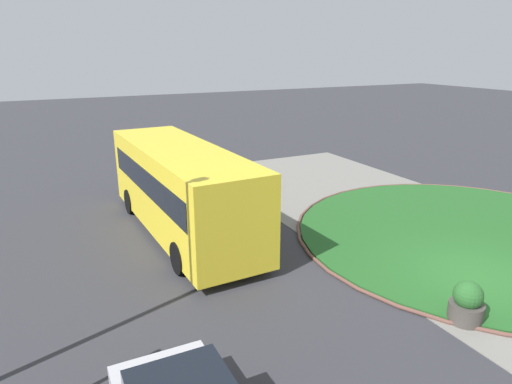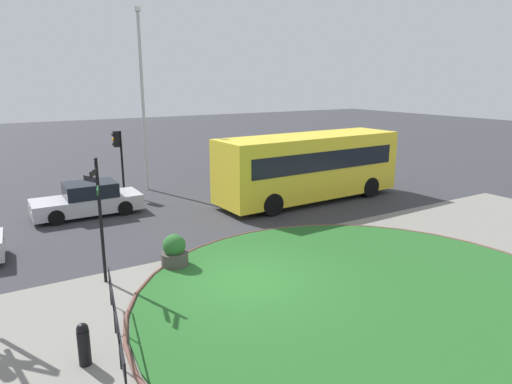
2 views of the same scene
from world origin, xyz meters
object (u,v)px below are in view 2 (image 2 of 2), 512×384
object	(u,v)px
car_far_lane	(88,200)
lamppost_tall	(143,96)
bollard_foreground	(84,344)
planter_near_signpost	(175,253)
bus_yellow	(309,166)
traffic_light_near	(118,148)
signpost_directional	(99,212)

from	to	relation	value
car_far_lane	lamppost_tall	xyz separation A→B (m)	(3.72, 3.30, 4.23)
lamppost_tall	bollard_foreground	bearing A→B (deg)	-113.01
lamppost_tall	planter_near_signpost	distance (m)	11.86
bus_yellow	traffic_light_near	distance (m)	9.46
planter_near_signpost	traffic_light_near	bearing A→B (deg)	83.66
traffic_light_near	planter_near_signpost	xyz separation A→B (m)	(-1.12, -10.12, -1.91)
signpost_directional	lamppost_tall	bearing A→B (deg)	65.64
car_far_lane	planter_near_signpost	world-z (taller)	car_far_lane
planter_near_signpost	signpost_directional	bearing A→B (deg)	179.52
signpost_directional	bus_yellow	world-z (taller)	signpost_directional
bollard_foreground	signpost_directional	bearing A→B (deg)	70.94
traffic_light_near	planter_near_signpost	size ratio (longest dim) A/B	2.99
signpost_directional	bus_yellow	distance (m)	11.65
signpost_directional	traffic_light_near	bearing A→B (deg)	72.09
planter_near_signpost	bus_yellow	bearing A→B (deg)	27.06
bollard_foreground	planter_near_signpost	size ratio (longest dim) A/B	0.87
lamppost_tall	planter_near_signpost	size ratio (longest dim) A/B	8.40
bollard_foreground	bus_yellow	xyz separation A→B (m)	(12.09, 8.19, 1.22)
car_far_lane	planter_near_signpost	distance (m)	7.46
bollard_foreground	traffic_light_near	distance (m)	14.75
lamppost_tall	traffic_light_near	bearing A→B (deg)	-159.98
bollard_foreground	car_far_lane	distance (m)	11.42
signpost_directional	bollard_foreground	size ratio (longest dim) A/B	3.86
bus_yellow	traffic_light_near	bearing A→B (deg)	140.95
bus_yellow	car_far_lane	xyz separation A→B (m)	(-9.67, 2.97, -1.05)
traffic_light_near	lamppost_tall	xyz separation A→B (m)	(1.57, 0.57, 2.48)
signpost_directional	planter_near_signpost	bearing A→B (deg)	-0.48
traffic_light_near	lamppost_tall	world-z (taller)	lamppost_tall
signpost_directional	car_far_lane	size ratio (longest dim) A/B	0.82
signpost_directional	bollard_foreground	world-z (taller)	signpost_directional
bollard_foreground	bus_yellow	bearing A→B (deg)	34.11
signpost_directional	lamppost_tall	size ratio (longest dim) A/B	0.40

